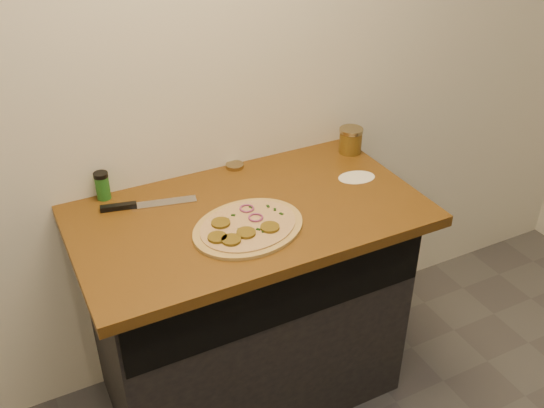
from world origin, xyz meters
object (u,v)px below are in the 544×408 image
pizza (248,227)px  spice_shaker (102,186)px  chefs_knife (140,205)px  salsa_jar (351,140)px

pizza → spice_shaker: spice_shaker is taller
chefs_knife → spice_shaker: bearing=131.3°
salsa_jar → spice_shaker: size_ratio=1.01×
spice_shaker → pizza: bearing=-47.8°
pizza → spice_shaker: 0.55m
pizza → chefs_knife: pizza is taller
pizza → spice_shaker: size_ratio=4.63×
chefs_knife → salsa_jar: 0.88m
salsa_jar → chefs_knife: bearing=-178.6°
pizza → salsa_jar: bearing=27.8°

